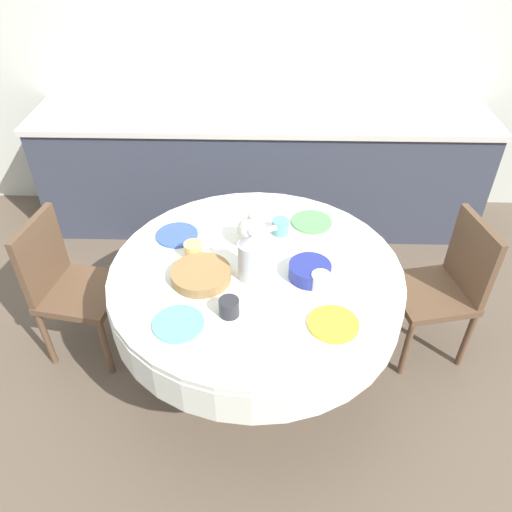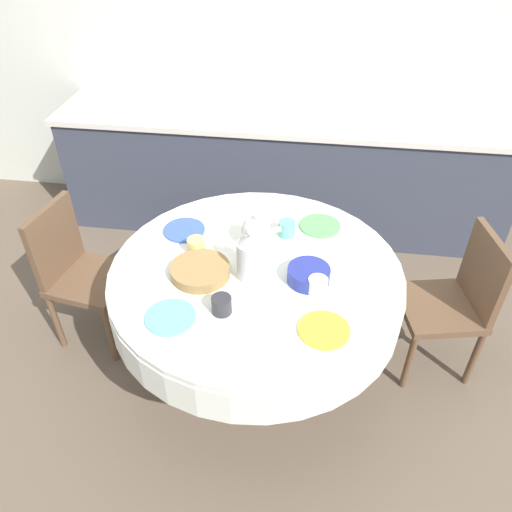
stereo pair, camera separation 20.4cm
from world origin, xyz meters
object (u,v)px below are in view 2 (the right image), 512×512
at_px(chair_right, 78,269).
at_px(teapot, 256,230).
at_px(chair_left, 455,298).
at_px(coffee_carafe, 250,257).

relative_size(chair_right, teapot, 4.20).
bearing_deg(chair_right, teapot, 100.84).
height_order(chair_right, teapot, teapot).
xyz_separation_m(chair_right, teapot, (1.00, 0.02, 0.35)).
relative_size(chair_left, teapot, 4.20).
bearing_deg(teapot, chair_left, 1.42).
bearing_deg(coffee_carafe, chair_right, 167.08).
height_order(chair_left, teapot, teapot).
xyz_separation_m(chair_left, coffee_carafe, (-1.04, -0.28, 0.38)).
distance_m(chair_left, chair_right, 2.05).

